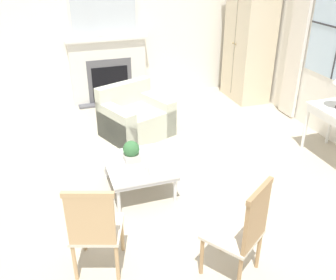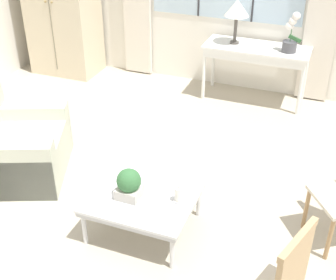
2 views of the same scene
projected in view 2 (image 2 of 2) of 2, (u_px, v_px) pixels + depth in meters
ground_plane at (132, 211)px, 4.28m from camera, size 14.00×14.00×0.00m
console_table at (257, 53)px, 5.91m from camera, size 1.32×0.53×0.73m
table_lamp at (237, 9)px, 5.74m from camera, size 0.31×0.31×0.56m
potted_orchid at (291, 36)px, 5.62m from camera, size 0.22×0.18×0.49m
armchair_upholstered at (19, 149)px, 4.67m from camera, size 1.13×1.21×0.80m
coffee_table at (143, 198)px, 3.92m from camera, size 0.87×0.77×0.37m
potted_plant_small at (129, 184)px, 3.81m from camera, size 0.20×0.20×0.26m
pillar_candle at (179, 195)px, 3.79m from camera, size 0.09×0.09×0.15m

